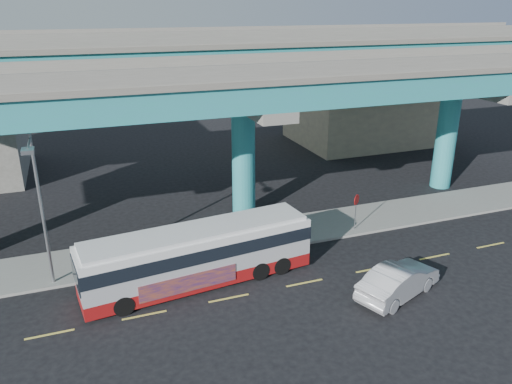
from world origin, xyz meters
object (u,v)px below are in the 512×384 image
object	(u,v)px
sedan	(399,281)
street_lamp	(38,193)
transit_bus	(199,254)
stop_sign	(356,205)

from	to	relation	value
sedan	street_lamp	world-z (taller)	street_lamp
transit_bus	sedan	xyz separation A→B (m)	(8.65, -4.48, -0.84)
transit_bus	stop_sign	distance (m)	10.81
sedan	street_lamp	distance (m)	17.33
transit_bus	stop_sign	size ratio (longest dim) A/B	5.14
stop_sign	street_lamp	bearing A→B (deg)	170.62
street_lamp	stop_sign	distance (m)	17.74
transit_bus	stop_sign	world-z (taller)	transit_bus
street_lamp	stop_sign	size ratio (longest dim) A/B	3.32
stop_sign	sedan	bearing A→B (deg)	-116.50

